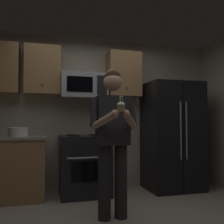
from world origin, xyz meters
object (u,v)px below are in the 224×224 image
(microwave, at_px, (84,86))
(person, at_px, (113,134))
(oven_range, at_px, (85,165))
(cupcake, at_px, (121,107))
(refrigerator, at_px, (172,136))
(bowl_large_white, at_px, (18,132))

(microwave, height_order, person, microwave)
(oven_range, distance_m, cupcake, 1.64)
(microwave, relative_size, refrigerator, 0.41)
(oven_range, bearing_deg, person, -81.22)
(oven_range, xyz_separation_m, microwave, (0.00, 0.12, 1.26))
(microwave, xyz_separation_m, cupcake, (0.17, -1.53, -0.43))
(bowl_large_white, relative_size, cupcake, 1.63)
(bowl_large_white, height_order, person, person)
(refrigerator, bearing_deg, oven_range, 178.50)
(bowl_large_white, bearing_deg, cupcake, -50.47)
(refrigerator, relative_size, cupcake, 10.35)
(microwave, distance_m, person, 1.41)
(oven_range, xyz_separation_m, bowl_large_white, (-0.98, -0.02, 0.53))
(microwave, bearing_deg, oven_range, -90.02)
(microwave, distance_m, bowl_large_white, 1.23)
(refrigerator, xyz_separation_m, cupcake, (-1.33, -1.37, 0.39))
(oven_range, distance_m, person, 1.22)
(person, height_order, cupcake, person)
(bowl_large_white, bearing_deg, refrigerator, -0.54)
(bowl_large_white, bearing_deg, oven_range, 0.92)
(microwave, height_order, cupcake, microwave)
(person, relative_size, cupcake, 10.13)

